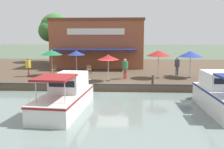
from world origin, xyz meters
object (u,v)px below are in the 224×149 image
object	(u,v)px
patio_umbrella_mid_patio_right	(52,52)
motorboat_outer_channel	(220,95)
cafe_chair_beside_entrance	(89,69)
mooring_post	(153,80)
motorboat_second_along	(68,95)
cafe_chair_under_first_umbrella	(54,69)
patio_umbrella_far_corner	(76,53)
person_mid_patio	(28,65)
patio_umbrella_by_entrance	(191,54)
waterfront_restaurant	(100,43)
person_at_quay_edge	(125,66)
tree_downstream_bank	(54,29)
patio_umbrella_mid_patio_left	(108,57)
person_near_entrance	(177,64)
patio_umbrella_near_quay_edge	(159,53)

from	to	relation	value
patio_umbrella_mid_patio_right	motorboat_outer_channel	bearing A→B (deg)	55.59
cafe_chair_beside_entrance	mooring_post	world-z (taller)	cafe_chair_beside_entrance
motorboat_second_along	cafe_chair_under_first_umbrella	bearing A→B (deg)	-159.50
patio_umbrella_far_corner	person_mid_patio	size ratio (longest dim) A/B	1.36
patio_umbrella_by_entrance	cafe_chair_under_first_umbrella	bearing A→B (deg)	-97.50
waterfront_restaurant	person_at_quay_edge	world-z (taller)	waterfront_restaurant
cafe_chair_under_first_umbrella	tree_downstream_bank	xyz separation A→B (m)	(-11.51, -3.13, 4.33)
person_mid_patio	mooring_post	size ratio (longest dim) A/B	2.31
patio_umbrella_mid_patio_left	motorboat_second_along	size ratio (longest dim) A/B	0.32
cafe_chair_beside_entrance	person_near_entrance	xyz separation A→B (m)	(0.74, 8.74, 0.68)
mooring_post	patio_umbrella_mid_patio_right	bearing A→B (deg)	-114.53
person_near_entrance	person_at_quay_edge	bearing A→B (deg)	-66.72
mooring_post	person_near_entrance	bearing A→B (deg)	149.20
patio_umbrella_far_corner	person_near_entrance	size ratio (longest dim) A/B	1.32
waterfront_restaurant	person_mid_patio	bearing A→B (deg)	-30.03
person_near_entrance	tree_downstream_bank	world-z (taller)	tree_downstream_bank
person_mid_patio	motorboat_outer_channel	xyz separation A→B (m)	(8.03, 14.86, -0.78)
cafe_chair_beside_entrance	motorboat_outer_channel	size ratio (longest dim) A/B	0.13
patio_umbrella_mid_patio_right	cafe_chair_under_first_umbrella	world-z (taller)	patio_umbrella_mid_patio_right
motorboat_second_along	person_mid_patio	bearing A→B (deg)	-145.62
waterfront_restaurant	cafe_chair_under_first_umbrella	bearing A→B (deg)	-25.83
person_at_quay_edge	motorboat_second_along	world-z (taller)	person_at_quay_edge
patio_umbrella_mid_patio_left	motorboat_outer_channel	bearing A→B (deg)	49.54
patio_umbrella_mid_patio_right	person_at_quay_edge	bearing A→B (deg)	77.58
patio_umbrella_by_entrance	motorboat_outer_channel	world-z (taller)	patio_umbrella_by_entrance
waterfront_restaurant	mooring_post	distance (m)	14.85
patio_umbrella_mid_patio_right	person_at_quay_edge	distance (m)	7.34
waterfront_restaurant	person_mid_patio	world-z (taller)	waterfront_restaurant
patio_umbrella_mid_patio_right	patio_umbrella_far_corner	xyz separation A→B (m)	(-0.80, 2.24, -0.10)
patio_umbrella_far_corner	motorboat_outer_channel	distance (m)	14.35
waterfront_restaurant	patio_umbrella_by_entrance	size ratio (longest dim) A/B	4.44
patio_umbrella_mid_patio_left	person_near_entrance	size ratio (longest dim) A/B	1.24
waterfront_restaurant	patio_umbrella_far_corner	bearing A→B (deg)	-9.90
patio_umbrella_mid_patio_left	patio_umbrella_near_quay_edge	bearing A→B (deg)	110.98
cafe_chair_beside_entrance	cafe_chair_under_first_umbrella	distance (m)	3.62
patio_umbrella_far_corner	cafe_chair_under_first_umbrella	world-z (taller)	patio_umbrella_far_corner
motorboat_second_along	mooring_post	distance (m)	7.42
motorboat_second_along	motorboat_outer_channel	bearing A→B (deg)	91.73
patio_umbrella_mid_patio_right	motorboat_outer_channel	size ratio (longest dim) A/B	0.40
patio_umbrella_far_corner	cafe_chair_under_first_umbrella	size ratio (longest dim) A/B	2.82
waterfront_restaurant	person_at_quay_edge	size ratio (longest dim) A/B	6.18
motorboat_outer_channel	person_at_quay_edge	bearing A→B (deg)	-141.63
patio_umbrella_far_corner	motorboat_second_along	distance (m)	10.11
patio_umbrella_near_quay_edge	motorboat_outer_channel	bearing A→B (deg)	19.01
patio_umbrella_mid_patio_right	motorboat_second_along	world-z (taller)	patio_umbrella_mid_patio_right
patio_umbrella_near_quay_edge	cafe_chair_under_first_umbrella	distance (m)	10.69
motorboat_outer_channel	mooring_post	size ratio (longest dim) A/B	8.32
tree_downstream_bank	cafe_chair_under_first_umbrella	bearing A→B (deg)	15.20
patio_umbrella_by_entrance	tree_downstream_bank	size ratio (longest dim) A/B	0.35
patio_umbrella_far_corner	patio_umbrella_near_quay_edge	bearing A→B (deg)	77.27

